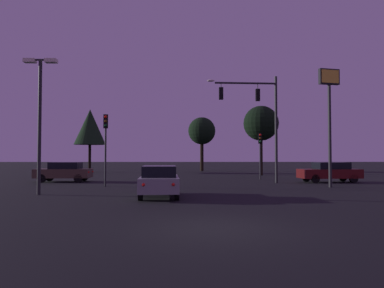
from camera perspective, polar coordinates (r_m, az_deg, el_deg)
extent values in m
plane|color=black|center=(34.56, 0.15, -5.21)|extent=(168.00, 168.00, 0.00)
cylinder|color=#232326|center=(27.28, 13.22, 2.26)|extent=(0.20, 0.20, 7.91)
cylinder|color=#232326|center=(27.17, 8.49, 9.54)|extent=(4.56, 0.35, 0.14)
ellipsoid|color=#F4EACC|center=(26.77, 3.00, 10.02)|extent=(0.56, 0.28, 0.16)
cylinder|color=#232326|center=(27.33, 10.39, 9.03)|extent=(0.05, 0.05, 0.42)
cube|color=black|center=(27.22, 10.40, 7.67)|extent=(0.31, 0.25, 0.90)
sphere|color=red|center=(27.40, 10.32, 8.20)|extent=(0.18, 0.18, 0.18)
sphere|color=#56380C|center=(27.35, 10.32, 7.62)|extent=(0.18, 0.18, 0.18)
sphere|color=#0C4219|center=(27.31, 10.33, 7.04)|extent=(0.18, 0.18, 0.18)
cylinder|color=#232326|center=(26.81, 4.63, 9.31)|extent=(0.05, 0.05, 0.34)
cube|color=black|center=(26.69, 4.64, 8.01)|extent=(0.31, 0.25, 0.90)
sphere|color=red|center=(26.88, 4.59, 8.54)|extent=(0.18, 0.18, 0.18)
sphere|color=#56380C|center=(26.83, 4.59, 7.96)|extent=(0.18, 0.18, 0.18)
sphere|color=#0C4219|center=(26.78, 4.59, 7.37)|extent=(0.18, 0.18, 0.18)
cylinder|color=#232326|center=(24.00, -13.58, -2.08)|extent=(0.12, 0.12, 3.80)
cube|color=black|center=(24.10, -13.54, 3.52)|extent=(0.34, 0.30, 0.90)
sphere|color=red|center=(23.99, -13.54, 4.21)|extent=(0.18, 0.18, 0.18)
sphere|color=#56380C|center=(23.96, -13.54, 3.55)|extent=(0.18, 0.18, 0.18)
sphere|color=#0C4219|center=(23.94, -13.55, 2.88)|extent=(0.18, 0.18, 0.18)
cylinder|color=#232326|center=(31.02, 10.79, -2.74)|extent=(0.12, 0.12, 3.05)
cube|color=black|center=(31.05, 10.76, 0.91)|extent=(0.32, 0.27, 0.90)
sphere|color=red|center=(30.93, 10.79, 1.44)|extent=(0.18, 0.18, 0.18)
sphere|color=#56380C|center=(30.91, 10.79, 0.92)|extent=(0.18, 0.18, 0.18)
sphere|color=#0C4219|center=(30.90, 10.80, 0.40)|extent=(0.18, 0.18, 0.18)
cube|color=gray|center=(17.63, -5.21, -6.25)|extent=(2.02, 4.12, 0.68)
cube|color=black|center=(17.45, -5.21, -4.32)|extent=(1.67, 2.25, 0.52)
cylinder|color=black|center=(19.02, -7.59, -6.95)|extent=(0.23, 0.65, 0.64)
cylinder|color=black|center=(18.99, -2.66, -6.97)|extent=(0.23, 0.65, 0.64)
cylinder|color=black|center=(16.38, -8.18, -7.77)|extent=(0.23, 0.65, 0.64)
cylinder|color=black|center=(16.34, -2.43, -7.80)|extent=(0.23, 0.65, 0.64)
sphere|color=red|center=(15.63, -7.71, -6.43)|extent=(0.14, 0.14, 0.14)
sphere|color=red|center=(15.60, -3.00, -6.46)|extent=(0.14, 0.14, 0.14)
cube|color=#473828|center=(29.42, -19.72, -4.39)|extent=(4.13, 1.92, 0.68)
cube|color=black|center=(29.35, -19.43, -3.23)|extent=(2.24, 1.63, 0.52)
cylinder|color=black|center=(29.09, -22.77, -5.06)|extent=(0.64, 0.21, 0.64)
cylinder|color=black|center=(30.65, -21.68, -4.90)|extent=(0.64, 0.21, 0.64)
cylinder|color=black|center=(28.26, -17.61, -5.21)|extent=(0.64, 0.21, 0.64)
cylinder|color=black|center=(29.85, -16.76, -5.04)|extent=(0.64, 0.21, 0.64)
sphere|color=red|center=(28.23, -16.12, -4.34)|extent=(0.14, 0.14, 0.14)
sphere|color=red|center=(29.49, -15.51, -4.24)|extent=(0.14, 0.14, 0.14)
cube|color=#4C0F0F|center=(29.12, 20.97, -4.41)|extent=(4.62, 2.13, 0.68)
cube|color=black|center=(29.17, 21.22, -3.22)|extent=(2.54, 1.71, 0.52)
cylinder|color=black|center=(27.79, 18.98, -5.26)|extent=(0.65, 0.25, 0.64)
cylinder|color=black|center=(29.21, 17.68, -5.10)|extent=(0.65, 0.25, 0.64)
cylinder|color=black|center=(29.16, 24.28, -5.03)|extent=(0.65, 0.25, 0.64)
cylinder|color=black|center=(30.51, 22.80, -4.90)|extent=(0.65, 0.25, 0.64)
sphere|color=red|center=(29.68, 25.40, -4.11)|extent=(0.14, 0.14, 0.14)
sphere|color=red|center=(30.73, 24.20, -4.04)|extent=(0.14, 0.14, 0.14)
cylinder|color=#232326|center=(20.18, -23.05, 2.52)|extent=(0.18, 0.18, 7.00)
cylinder|color=#232326|center=(20.73, -22.92, 12.22)|extent=(1.32, 0.10, 0.10)
cube|color=#F4EACC|center=(20.93, -24.36, 11.96)|extent=(0.60, 0.36, 0.20)
cube|color=#F4EACC|center=(20.53, -21.47, 12.20)|extent=(0.60, 0.36, 0.20)
cylinder|color=#232326|center=(24.52, 21.03, 1.24)|extent=(0.20, 0.20, 6.58)
cube|color=black|center=(25.01, 20.93, 9.94)|extent=(1.42, 0.54, 1.00)
cube|color=yellow|center=(24.90, 21.11, 10.00)|extent=(1.21, 0.28, 0.84)
cylinder|color=black|center=(45.49, -15.94, -2.21)|extent=(0.33, 0.33, 3.38)
cone|color=black|center=(45.63, -15.90, 2.63)|extent=(3.80, 3.80, 4.32)
cylinder|color=black|center=(47.29, 1.57, -1.86)|extent=(0.45, 0.45, 4.04)
sphere|color=black|center=(47.41, 1.57, 2.10)|extent=(3.60, 3.60, 3.60)
cylinder|color=black|center=(37.55, 10.93, -1.78)|extent=(0.31, 0.31, 4.10)
sphere|color=black|center=(37.70, 10.90, 3.25)|extent=(3.61, 3.61, 3.61)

